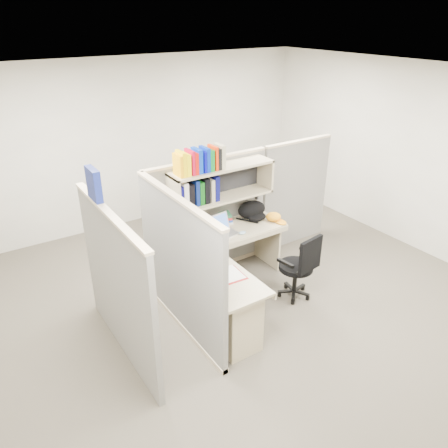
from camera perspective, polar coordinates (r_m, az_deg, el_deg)
ground at (r=5.60m, az=2.87°, el=-9.96°), size 6.00×6.00×0.00m
room_shell at (r=4.83m, az=3.29°, el=5.79°), size 6.00×6.00×6.00m
cubicle at (r=5.28m, az=-3.04°, el=-0.81°), size 3.79×1.84×1.95m
desk at (r=4.96m, az=1.07°, el=-9.01°), size 1.74×1.75×0.73m
laptop at (r=5.49m, az=-0.01°, el=-0.27°), size 0.39×0.39×0.25m
backpack at (r=5.93m, az=3.96°, el=1.71°), size 0.47×0.40×0.24m
orange_cap at (r=5.94m, az=6.48°, el=0.95°), size 0.27×0.29×0.11m
snack_canister at (r=4.89m, az=-0.78°, el=-4.75°), size 0.11×0.11×0.11m
tissue_box at (r=4.52m, az=-1.29°, el=-6.93°), size 0.16×0.16×0.20m
mouse at (r=5.56m, az=2.42°, el=-1.14°), size 0.10×0.07×0.04m
paper_cup at (r=5.74m, az=-1.41°, el=0.06°), size 0.06×0.06×0.09m
book_stack at (r=5.88m, az=0.02°, el=0.91°), size 0.26×0.30×0.12m
loose_paper at (r=4.75m, az=0.82°, el=-6.50°), size 0.25×0.32×0.00m
task_chair at (r=5.55m, az=9.61°, el=-6.72°), size 0.50×0.46×0.90m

